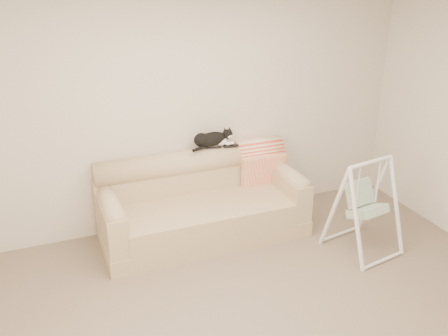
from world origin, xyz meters
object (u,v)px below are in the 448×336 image
at_px(remote_b, 231,146).
at_px(baby_swing, 365,206).
at_px(tuxedo_cat, 212,139).
at_px(remote_a, 213,147).
at_px(sofa, 201,204).

height_order(remote_b, baby_swing, baby_swing).
bearing_deg(remote_b, tuxedo_cat, 168.41).
bearing_deg(remote_a, tuxedo_cat, 120.02).
height_order(sofa, baby_swing, baby_swing).
relative_size(remote_a, baby_swing, 0.18).
bearing_deg(tuxedo_cat, remote_a, -59.98).
xyz_separation_m(sofa, baby_swing, (1.45, -0.93, 0.15)).
bearing_deg(baby_swing, tuxedo_cat, 136.15).
height_order(remote_a, tuxedo_cat, tuxedo_cat).
bearing_deg(sofa, tuxedo_cat, 47.19).
distance_m(remote_b, tuxedo_cat, 0.23).
xyz_separation_m(remote_b, baby_swing, (1.02, -1.13, -0.40)).
distance_m(sofa, remote_b, 0.73).
bearing_deg(sofa, remote_b, 25.17).
relative_size(remote_a, remote_b, 1.07).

